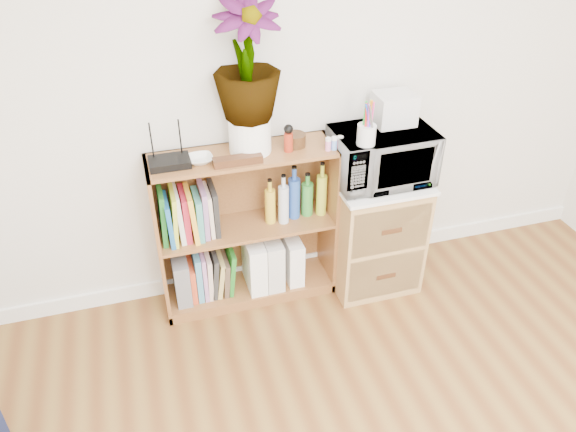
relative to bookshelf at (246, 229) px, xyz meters
name	(u,v)px	position (x,y,z in m)	size (l,w,h in m)	color
skirting_board	(298,262)	(0.35, 0.14, -0.42)	(4.00, 0.02, 0.10)	white
bookshelf	(246,229)	(0.00, 0.00, 0.00)	(1.00, 0.30, 0.95)	brown
wicker_unit	(373,232)	(0.75, -0.08, -0.12)	(0.50, 0.45, 0.70)	#9E7542
microwave	(382,156)	(0.75, -0.08, 0.39)	(0.53, 0.36, 0.29)	white
pen_cup	(366,135)	(0.60, -0.20, 0.59)	(0.10, 0.10, 0.10)	silver
small_appliance	(394,109)	(0.83, -0.01, 0.62)	(0.21, 0.18, 0.17)	silver
router	(170,162)	(-0.37, -0.02, 0.49)	(0.20, 0.14, 0.04)	black
white_bowl	(200,159)	(-0.22, -0.03, 0.49)	(0.13, 0.13, 0.03)	silver
plant_pot	(250,135)	(0.05, 0.02, 0.57)	(0.22, 0.22, 0.18)	white
potted_plant	(247,60)	(0.05, 0.02, 0.95)	(0.33, 0.33, 0.59)	#296830
trinket_box	(238,160)	(-0.05, -0.10, 0.49)	(0.25, 0.06, 0.04)	#37210F
kokeshi_doll	(288,142)	(0.24, -0.04, 0.53)	(0.05, 0.05, 0.10)	maroon
wooden_bowl	(295,140)	(0.29, 0.01, 0.51)	(0.11, 0.11, 0.07)	#321D0D
paint_jars	(334,145)	(0.47, -0.09, 0.50)	(0.11, 0.04, 0.05)	pink
file_box	(181,277)	(-0.39, 0.00, -0.26)	(0.08, 0.23, 0.28)	slate
magazine_holder_left	(254,263)	(0.03, -0.01, -0.25)	(0.10, 0.25, 0.32)	white
magazine_holder_mid	(271,260)	(0.14, -0.01, -0.25)	(0.10, 0.25, 0.32)	silver
magazine_holder_right	(292,258)	(0.27, -0.01, -0.26)	(0.09, 0.23, 0.29)	white
cookbooks	(188,213)	(-0.31, 0.00, 0.16)	(0.31, 0.20, 0.30)	#1C6A21
liquor_bottles	(303,194)	(0.33, 0.00, 0.17)	(0.43, 0.07, 0.32)	gold
lower_books	(210,273)	(-0.23, 0.00, -0.27)	(0.27, 0.19, 0.30)	#D34825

